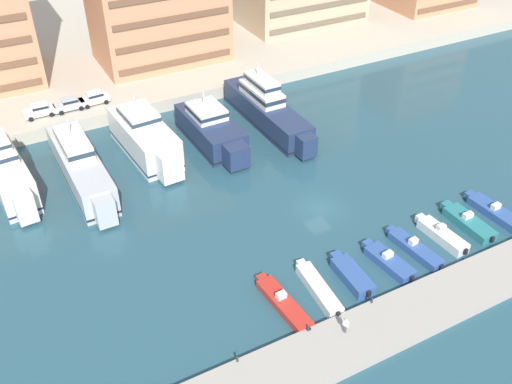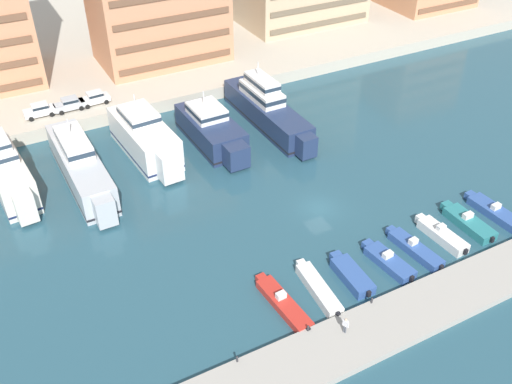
{
  "view_description": "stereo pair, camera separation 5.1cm",
  "coord_description": "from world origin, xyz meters",
  "px_view_note": "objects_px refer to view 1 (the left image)",
  "views": [
    {
      "loc": [
        -29.89,
        -40.95,
        39.04
      ],
      "look_at": [
        -6.39,
        3.03,
        2.5
      ],
      "focal_mm": 40.0,
      "sensor_mm": 36.0,
      "label": 1
    },
    {
      "loc": [
        -29.85,
        -40.97,
        39.04
      ],
      "look_at": [
        -6.39,
        3.03,
        2.5
      ],
      "focal_mm": 40.0,
      "sensor_mm": 36.0,
      "label": 2
    }
  ],
  "objects_px": {
    "pedestrian_near_edge": "(346,324)",
    "yacht_silver_left": "(81,166)",
    "car_white_far_left": "(39,110)",
    "yacht_navy_center": "(267,109)",
    "motorboat_teal_mid_right": "(468,222)",
    "motorboat_blue_mid_left": "(351,275)",
    "motorboat_blue_center": "(414,248)",
    "motorboat_white_center_right": "(441,235)",
    "yacht_navy_center_left": "(212,130)",
    "yacht_ivory_far_left": "(8,173)",
    "motorboat_blue_right": "(497,213)",
    "motorboat_red_far_left": "(283,303)",
    "car_white_mid_left": "(94,98)",
    "motorboat_white_left": "(318,288)",
    "car_silver_left": "(69,104)",
    "yacht_white_mid_left": "(145,138)",
    "motorboat_blue_center_left": "(388,261)"
  },
  "relations": [
    {
      "from": "yacht_silver_left",
      "to": "motorboat_red_far_left",
      "type": "distance_m",
      "value": 30.26
    },
    {
      "from": "motorboat_teal_mid_right",
      "to": "motorboat_white_left",
      "type": "bearing_deg",
      "value": -178.1
    },
    {
      "from": "car_white_mid_left",
      "to": "yacht_navy_center",
      "type": "bearing_deg",
      "value": -33.52
    },
    {
      "from": "yacht_navy_center_left",
      "to": "motorboat_blue_center",
      "type": "xyz_separation_m",
      "value": [
        9.18,
        -29.02,
        -1.49
      ]
    },
    {
      "from": "car_white_far_left",
      "to": "yacht_navy_center",
      "type": "bearing_deg",
      "value": -25.69
    },
    {
      "from": "motorboat_blue_mid_left",
      "to": "motorboat_blue_center",
      "type": "height_order",
      "value": "motorboat_blue_center"
    },
    {
      "from": "yacht_silver_left",
      "to": "yacht_white_mid_left",
      "type": "xyz_separation_m",
      "value": [
        8.72,
        2.35,
        0.15
      ]
    },
    {
      "from": "motorboat_blue_right",
      "to": "pedestrian_near_edge",
      "type": "xyz_separation_m",
      "value": [
        -24.39,
        -5.87,
        1.24
      ]
    },
    {
      "from": "motorboat_blue_center",
      "to": "motorboat_white_center_right",
      "type": "distance_m",
      "value": 3.82
    },
    {
      "from": "motorboat_blue_center",
      "to": "motorboat_white_center_right",
      "type": "height_order",
      "value": "motorboat_white_center_right"
    },
    {
      "from": "pedestrian_near_edge",
      "to": "motorboat_blue_center",
      "type": "bearing_deg",
      "value": 24.12
    },
    {
      "from": "motorboat_white_left",
      "to": "pedestrian_near_edge",
      "type": "bearing_deg",
      "value": -99.78
    },
    {
      "from": "yacht_navy_center_left",
      "to": "motorboat_blue_mid_left",
      "type": "relative_size",
      "value": 2.47
    },
    {
      "from": "motorboat_red_far_left",
      "to": "motorboat_teal_mid_right",
      "type": "bearing_deg",
      "value": 1.51
    },
    {
      "from": "motorboat_blue_mid_left",
      "to": "pedestrian_near_edge",
      "type": "height_order",
      "value": "pedestrian_near_edge"
    },
    {
      "from": "yacht_ivory_far_left",
      "to": "motorboat_white_left",
      "type": "xyz_separation_m",
      "value": [
        22.44,
        -30.09,
        -2.1
      ]
    },
    {
      "from": "yacht_silver_left",
      "to": "motorboat_red_far_left",
      "type": "relative_size",
      "value": 2.48
    },
    {
      "from": "car_white_far_left",
      "to": "motorboat_blue_mid_left",
      "type": "bearing_deg",
      "value": -65.25
    },
    {
      "from": "motorboat_teal_mid_right",
      "to": "yacht_navy_center",
      "type": "bearing_deg",
      "value": 105.5
    },
    {
      "from": "motorboat_white_center_right",
      "to": "car_white_far_left",
      "type": "height_order",
      "value": "car_white_far_left"
    },
    {
      "from": "pedestrian_near_edge",
      "to": "yacht_silver_left",
      "type": "bearing_deg",
      "value": 112.2
    },
    {
      "from": "yacht_navy_center_left",
      "to": "motorboat_blue_right",
      "type": "height_order",
      "value": "yacht_navy_center_left"
    },
    {
      "from": "car_silver_left",
      "to": "car_white_mid_left",
      "type": "height_order",
      "value": "same"
    },
    {
      "from": "yacht_silver_left",
      "to": "car_white_mid_left",
      "type": "xyz_separation_m",
      "value": [
        5.89,
        15.34,
        0.58
      ]
    },
    {
      "from": "yacht_navy_center",
      "to": "motorboat_blue_center",
      "type": "distance_m",
      "value": 30.15
    },
    {
      "from": "motorboat_white_left",
      "to": "motorboat_teal_mid_right",
      "type": "distance_m",
      "value": 19.46
    },
    {
      "from": "motorboat_blue_mid_left",
      "to": "yacht_white_mid_left",
      "type": "bearing_deg",
      "value": 107.69
    },
    {
      "from": "yacht_navy_center_left",
      "to": "motorboat_blue_center",
      "type": "bearing_deg",
      "value": -72.46
    },
    {
      "from": "yacht_navy_center",
      "to": "motorboat_teal_mid_right",
      "type": "relative_size",
      "value": 2.93
    },
    {
      "from": "yacht_silver_left",
      "to": "motorboat_red_far_left",
      "type": "xyz_separation_m",
      "value": [
        10.94,
        -28.15,
        -1.82
      ]
    },
    {
      "from": "motorboat_blue_center_left",
      "to": "car_white_mid_left",
      "type": "distance_m",
      "value": 46.86
    },
    {
      "from": "yacht_navy_center",
      "to": "car_white_far_left",
      "type": "height_order",
      "value": "yacht_navy_center"
    },
    {
      "from": "yacht_navy_center",
      "to": "motorboat_red_far_left",
      "type": "xyz_separation_m",
      "value": [
        -15.0,
        -30.2,
        -1.87
      ]
    },
    {
      "from": "motorboat_teal_mid_right",
      "to": "yacht_navy_center_left",
      "type": "bearing_deg",
      "value": 120.73
    },
    {
      "from": "yacht_ivory_far_left",
      "to": "yacht_silver_left",
      "type": "distance_m",
      "value": 7.99
    },
    {
      "from": "yacht_white_mid_left",
      "to": "motorboat_blue_right",
      "type": "xyz_separation_m",
      "value": [
        29.42,
        -30.18,
        -1.93
      ]
    },
    {
      "from": "motorboat_teal_mid_right",
      "to": "yacht_white_mid_left",
      "type": "bearing_deg",
      "value": 130.39
    },
    {
      "from": "motorboat_blue_center_left",
      "to": "car_silver_left",
      "type": "relative_size",
      "value": 1.6
    },
    {
      "from": "car_silver_left",
      "to": "motorboat_teal_mid_right",
      "type": "bearing_deg",
      "value": -53.35
    },
    {
      "from": "yacht_silver_left",
      "to": "motorboat_blue_mid_left",
      "type": "height_order",
      "value": "yacht_silver_left"
    },
    {
      "from": "pedestrian_near_edge",
      "to": "car_silver_left",
      "type": "bearing_deg",
      "value": 103.11
    },
    {
      "from": "yacht_silver_left",
      "to": "pedestrian_near_edge",
      "type": "xyz_separation_m",
      "value": [
        13.75,
        -33.7,
        -0.54
      ]
    },
    {
      "from": "motorboat_blue_center",
      "to": "motorboat_blue_right",
      "type": "height_order",
      "value": "motorboat_blue_center"
    },
    {
      "from": "yacht_navy_center",
      "to": "motorboat_white_center_right",
      "type": "xyz_separation_m",
      "value": [
        4.24,
        -29.84,
        -1.75
      ]
    },
    {
      "from": "yacht_navy_center_left",
      "to": "motorboat_blue_right",
      "type": "distance_m",
      "value": 35.65
    },
    {
      "from": "yacht_white_mid_left",
      "to": "motorboat_teal_mid_right",
      "type": "height_order",
      "value": "yacht_white_mid_left"
    },
    {
      "from": "yacht_ivory_far_left",
      "to": "yacht_navy_center_left",
      "type": "xyz_separation_m",
      "value": [
        24.94,
        -0.93,
        -0.64
      ]
    },
    {
      "from": "motorboat_blue_center_left",
      "to": "yacht_navy_center",
      "type": "bearing_deg",
      "value": 84.19
    },
    {
      "from": "yacht_silver_left",
      "to": "car_white_mid_left",
      "type": "height_order",
      "value": "yacht_silver_left"
    },
    {
      "from": "car_silver_left",
      "to": "car_white_mid_left",
      "type": "bearing_deg",
      "value": 2.71
    }
  ]
}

